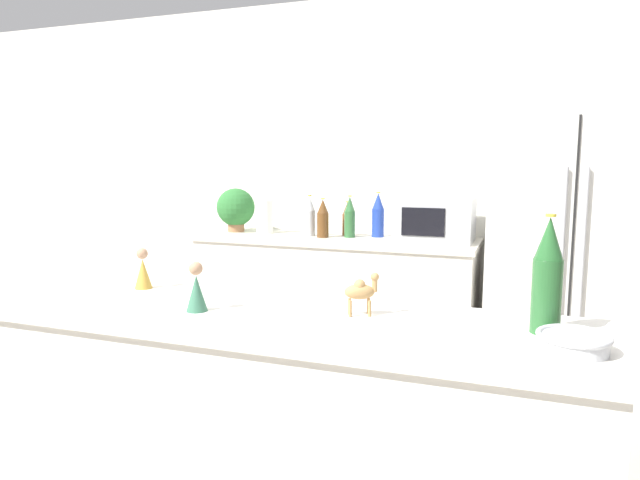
{
  "coord_description": "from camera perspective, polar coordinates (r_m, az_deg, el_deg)",
  "views": [
    {
      "loc": [
        0.9,
        -1.22,
        1.44
      ],
      "look_at": [
        -0.07,
        1.39,
        1.04
      ],
      "focal_mm": 32.0,
      "sensor_mm": 36.0,
      "label": 1
    }
  ],
  "objects": [
    {
      "name": "paper_towel_roll",
      "position": [
        4.05,
        -5.56,
        2.35
      ],
      "size": [
        0.12,
        0.12,
        0.24
      ],
      "color": "white",
      "rests_on": "back_counter"
    },
    {
      "name": "back_counter",
      "position": [
        3.95,
        1.53,
        -6.26
      ],
      "size": [
        1.9,
        0.63,
        0.92
      ],
      "color": "silver",
      "rests_on": "ground_plane"
    },
    {
      "name": "fruit_bowl",
      "position": [
        1.61,
        24.04,
        -9.25
      ],
      "size": [
        0.18,
        0.18,
        0.05
      ],
      "color": "#B7BABF",
      "rests_on": "bar_counter"
    },
    {
      "name": "back_bottle_1",
      "position": [
        3.81,
        0.29,
        2.14
      ],
      "size": [
        0.08,
        0.08,
        0.26
      ],
      "color": "brown",
      "rests_on": "back_counter"
    },
    {
      "name": "microwave",
      "position": [
        3.71,
        11.41,
        2.04
      ],
      "size": [
        0.48,
        0.37,
        0.28
      ],
      "color": "#B2B5BA",
      "rests_on": "back_counter"
    },
    {
      "name": "wise_man_figurine_crimson",
      "position": [
        2.26,
        -17.28,
        -2.99
      ],
      "size": [
        0.07,
        0.07,
        0.16
      ],
      "color": "#B28933",
      "rests_on": "bar_counter"
    },
    {
      "name": "back_bottle_4",
      "position": [
        3.89,
        -1.04,
        2.37
      ],
      "size": [
        0.08,
        0.08,
        0.28
      ],
      "color": "#B2B7BC",
      "rests_on": "back_counter"
    },
    {
      "name": "potted_plant",
      "position": [
        4.16,
        -8.42,
        3.17
      ],
      "size": [
        0.27,
        0.27,
        0.31
      ],
      "color": "#9E6B47",
      "rests_on": "back_counter"
    },
    {
      "name": "bar_counter",
      "position": [
        2.04,
        -5.85,
        -20.06
      ],
      "size": [
        2.11,
        0.57,
        0.95
      ],
      "color": "silver",
      "rests_on": "ground_plane"
    },
    {
      "name": "wise_man_figurine_blue",
      "position": [
        1.88,
        -12.25,
        -4.9
      ],
      "size": [
        0.07,
        0.07,
        0.16
      ],
      "color": "#33664C",
      "rests_on": "bar_counter"
    },
    {
      "name": "back_bottle_2",
      "position": [
        3.91,
        2.75,
        2.09
      ],
      "size": [
        0.07,
        0.07,
        0.24
      ],
      "color": "brown",
      "rests_on": "back_counter"
    },
    {
      "name": "back_bottle_3",
      "position": [
        3.82,
        2.99,
        2.27
      ],
      "size": [
        0.07,
        0.07,
        0.28
      ],
      "color": "#2D6033",
      "rests_on": "back_counter"
    },
    {
      "name": "wine_bottle",
      "position": [
        1.71,
        21.79,
        -3.42
      ],
      "size": [
        0.08,
        0.08,
        0.34
      ],
      "color": "#235628",
      "rests_on": "bar_counter"
    },
    {
      "name": "wall_back",
      "position": [
        4.06,
        7.62,
        5.69
      ],
      "size": [
        8.0,
        0.06,
        2.55
      ],
      "color": "silver",
      "rests_on": "ground_plane"
    },
    {
      "name": "back_bottle_0",
      "position": [
        3.85,
        5.82,
        2.46
      ],
      "size": [
        0.08,
        0.08,
        0.3
      ],
      "color": "navy",
      "rests_on": "back_counter"
    },
    {
      "name": "refrigerator",
      "position": [
        3.62,
        23.49,
        -1.98
      ],
      "size": [
        0.88,
        0.71,
        1.7
      ],
      "color": "silver",
      "rests_on": "ground_plane"
    },
    {
      "name": "camel_figurine",
      "position": [
        1.79,
        4.13,
        -5.08
      ],
      "size": [
        0.11,
        0.08,
        0.14
      ],
      "color": "#A87F4C",
      "rests_on": "bar_counter"
    }
  ]
}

